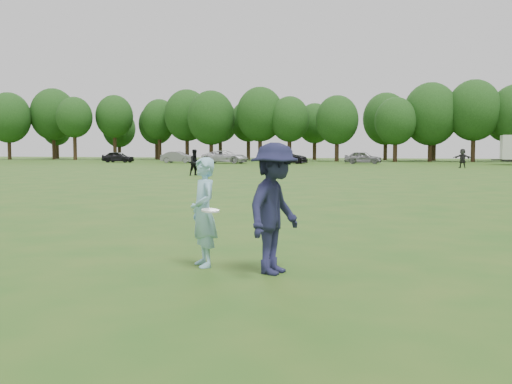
# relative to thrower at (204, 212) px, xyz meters

# --- Properties ---
(ground) EXTENTS (200.00, 200.00, 0.00)m
(ground) POSITION_rel_thrower_xyz_m (1.41, -0.45, -0.84)
(ground) COLOR #245317
(ground) RESTS_ON ground
(thrower) EXTENTS (0.69, 0.73, 1.68)m
(thrower) POSITION_rel_thrower_xyz_m (0.00, 0.00, 0.00)
(thrower) COLOR #91CAE0
(thrower) RESTS_ON ground
(defender) EXTENTS (0.98, 1.36, 1.90)m
(defender) POSITION_rel_thrower_xyz_m (1.18, -0.22, 0.11)
(defender) COLOR #1B1C3B
(defender) RESTS_ON ground
(player_far_a) EXTENTS (1.06, 1.06, 1.73)m
(player_far_a) POSITION_rel_thrower_xyz_m (-11.21, 28.41, 0.03)
(player_far_a) COLOR black
(player_far_a) RESTS_ON ground
(player_far_d) EXTENTS (1.71, 0.91, 1.76)m
(player_far_d) POSITION_rel_thrower_xyz_m (6.79, 49.06, 0.04)
(player_far_d) COLOR #262626
(player_far_d) RESTS_ON ground
(car_a) EXTENTS (4.06, 1.67, 1.38)m
(car_a) POSITION_rel_thrower_xyz_m (-33.74, 59.53, -0.15)
(car_a) COLOR black
(car_a) RESTS_ON ground
(car_b) EXTENTS (4.24, 1.56, 1.39)m
(car_b) POSITION_rel_thrower_xyz_m (-25.24, 58.80, -0.15)
(car_b) COLOR slate
(car_b) RESTS_ON ground
(car_c) EXTENTS (5.59, 2.82, 1.51)m
(car_c) POSITION_rel_thrower_xyz_m (-19.14, 58.52, -0.08)
(car_c) COLOR silver
(car_c) RESTS_ON ground
(car_d) EXTENTS (5.33, 2.22, 1.54)m
(car_d) POSITION_rel_thrower_xyz_m (-12.14, 59.50, -0.07)
(car_d) COLOR black
(car_d) RESTS_ON ground
(car_e) EXTENTS (4.24, 1.74, 1.44)m
(car_e) POSITION_rel_thrower_xyz_m (-3.28, 60.65, -0.12)
(car_e) COLOR gray
(car_e) RESTS_ON ground
(disc_in_play) EXTENTS (0.30, 0.30, 0.06)m
(disc_in_play) POSITION_rel_thrower_xyz_m (0.21, -0.28, 0.06)
(disc_in_play) COLOR white
(disc_in_play) RESTS_ON ground
(treeline) EXTENTS (130.35, 18.39, 11.74)m
(treeline) POSITION_rel_thrower_xyz_m (4.22, 76.45, 5.42)
(treeline) COLOR #332114
(treeline) RESTS_ON ground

